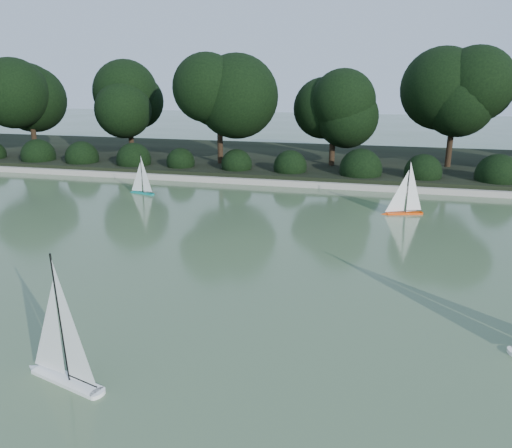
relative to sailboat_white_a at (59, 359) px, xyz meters
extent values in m
plane|color=#31472B|center=(0.85, 2.04, -0.27)|extent=(80.00, 80.00, 0.00)
cube|color=gray|center=(0.85, 11.04, -0.18)|extent=(40.00, 0.35, 0.18)
cube|color=black|center=(0.85, 15.04, -0.12)|extent=(40.00, 8.00, 0.30)
cylinder|color=black|center=(-10.15, 13.24, 0.49)|extent=(0.20, 0.20, 1.51)
sphere|color=black|center=(-10.15, 13.24, 2.31)|extent=(2.38, 2.38, 2.38)
cylinder|color=black|center=(-6.15, 13.84, 0.41)|extent=(0.20, 0.20, 1.37)
sphere|color=black|center=(-6.15, 13.84, 2.11)|extent=(2.24, 2.24, 2.24)
cylinder|color=black|center=(-2.15, 12.94, 0.56)|extent=(0.20, 0.20, 1.66)
sphere|color=black|center=(-2.15, 12.94, 2.58)|extent=(2.66, 2.66, 2.66)
cylinder|color=black|center=(1.85, 13.44, 0.36)|extent=(0.20, 0.20, 1.26)
sphere|color=black|center=(1.85, 13.44, 1.93)|extent=(2.10, 2.10, 2.10)
cylinder|color=black|center=(5.85, 14.14, 0.59)|extent=(0.20, 0.20, 1.73)
sphere|color=black|center=(5.85, 14.14, 2.72)|extent=(2.80, 2.80, 2.80)
sphere|color=black|center=(-9.15, 11.94, 0.18)|extent=(1.10, 1.10, 1.10)
sphere|color=black|center=(-7.15, 11.94, 0.18)|extent=(1.10, 1.10, 1.10)
sphere|color=black|center=(-5.15, 11.94, 0.18)|extent=(1.10, 1.10, 1.10)
sphere|color=black|center=(-3.15, 11.94, 0.18)|extent=(1.10, 1.10, 1.10)
sphere|color=black|center=(-1.15, 11.94, 0.18)|extent=(1.10, 1.10, 1.10)
sphere|color=black|center=(0.85, 11.94, 0.18)|extent=(1.10, 1.10, 1.10)
sphere|color=black|center=(2.85, 11.94, 0.18)|extent=(1.10, 1.10, 1.10)
sphere|color=black|center=(4.85, 11.94, 0.18)|extent=(1.10, 1.10, 1.10)
sphere|color=black|center=(6.85, 11.94, 0.18)|extent=(1.10, 1.10, 1.10)
cube|color=white|center=(0.09, -0.03, -0.22)|extent=(1.03, 0.48, 0.10)
cone|color=white|center=(-0.47, 0.14, -0.22)|extent=(0.25, 0.25, 0.20)
cylinder|color=white|center=(0.58, -0.17, -0.22)|extent=(0.15, 0.15, 0.10)
cylinder|color=black|center=(0.14, -0.04, 0.62)|extent=(0.03, 0.03, 1.57)
cylinder|color=black|center=(0.35, -0.10, -0.11)|extent=(0.45, 0.15, 0.02)
cube|color=#F2440A|center=(4.18, 8.43, -0.23)|extent=(0.90, 0.42, 0.09)
cone|color=#F2440A|center=(3.69, 8.29, -0.23)|extent=(0.22, 0.22, 0.18)
cylinder|color=#F2440A|center=(4.61, 8.56, -0.23)|extent=(0.13, 0.13, 0.09)
cylinder|color=black|center=(4.22, 8.45, 0.51)|extent=(0.02, 0.02, 1.38)
cylinder|color=black|center=(4.41, 8.50, -0.13)|extent=(0.40, 0.13, 0.01)
cube|color=#138077|center=(-3.33, 8.93, -0.23)|extent=(0.77, 0.33, 0.08)
cone|color=#138077|center=(-3.75, 9.03, -0.23)|extent=(0.18, 0.18, 0.15)
cylinder|color=#138077|center=(-2.96, 8.84, -0.23)|extent=(0.11, 0.11, 0.08)
cylinder|color=black|center=(-3.29, 8.92, 0.39)|extent=(0.02, 0.02, 1.17)
cylinder|color=black|center=(-3.13, 8.88, -0.15)|extent=(0.34, 0.09, 0.01)
camera|label=1|loc=(3.42, -4.38, 3.17)|focal=35.00mm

